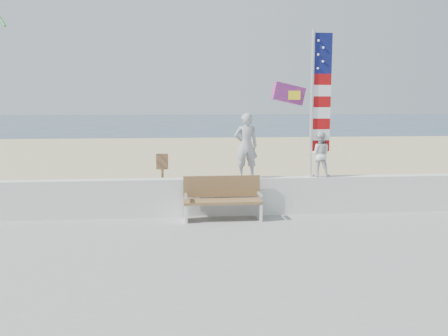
{
  "coord_description": "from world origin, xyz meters",
  "views": [
    {
      "loc": [
        -0.87,
        -9.18,
        2.87
      ],
      "look_at": [
        0.2,
        1.8,
        1.35
      ],
      "focal_mm": 38.0,
      "sensor_mm": 36.0,
      "label": 1
    }
  ],
  "objects_px": {
    "child": "(319,154)",
    "flag": "(317,98)",
    "adult": "(246,146)",
    "bench": "(222,198)"
  },
  "relations": [
    {
      "from": "child",
      "to": "flag",
      "type": "distance_m",
      "value": 1.37
    },
    {
      "from": "adult",
      "to": "flag",
      "type": "xyz_separation_m",
      "value": [
        1.71,
        -0.0,
        1.14
      ]
    },
    {
      "from": "bench",
      "to": "child",
      "type": "bearing_deg",
      "value": 10.65
    },
    {
      "from": "flag",
      "to": "bench",
      "type": "bearing_deg",
      "value": -168.93
    },
    {
      "from": "bench",
      "to": "flag",
      "type": "bearing_deg",
      "value": 11.07
    },
    {
      "from": "adult",
      "to": "child",
      "type": "height_order",
      "value": "adult"
    },
    {
      "from": "child",
      "to": "bench",
      "type": "relative_size",
      "value": 0.61
    },
    {
      "from": "child",
      "to": "flag",
      "type": "bearing_deg",
      "value": 12.8
    },
    {
      "from": "adult",
      "to": "child",
      "type": "bearing_deg",
      "value": 176.71
    },
    {
      "from": "child",
      "to": "adult",
      "type": "bearing_deg",
      "value": 12.63
    }
  ]
}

